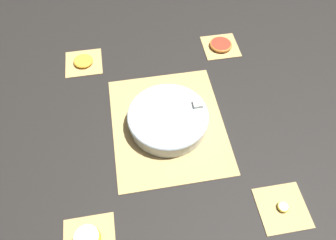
# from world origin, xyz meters

# --- Properties ---
(ground_plane) EXTENTS (6.00, 6.00, 0.00)m
(ground_plane) POSITION_xyz_m (0.00, 0.00, 0.00)
(ground_plane) COLOR black
(bamboo_mat_center) EXTENTS (0.44, 0.37, 0.01)m
(bamboo_mat_center) POSITION_xyz_m (-0.00, 0.00, 0.00)
(bamboo_mat_center) COLOR tan
(bamboo_mat_center) RESTS_ON ground_plane
(coaster_mat_near_left) EXTENTS (0.14, 0.14, 0.01)m
(coaster_mat_near_left) POSITION_xyz_m (-0.34, -0.27, 0.00)
(coaster_mat_near_left) COLOR tan
(coaster_mat_near_left) RESTS_ON ground_plane
(coaster_mat_far_left) EXTENTS (0.14, 0.14, 0.01)m
(coaster_mat_far_left) POSITION_xyz_m (-0.34, 0.27, 0.00)
(coaster_mat_far_left) COLOR tan
(coaster_mat_far_left) RESTS_ON ground_plane
(coaster_mat_far_right) EXTENTS (0.14, 0.14, 0.01)m
(coaster_mat_far_right) POSITION_xyz_m (0.34, 0.27, 0.00)
(coaster_mat_far_right) COLOR tan
(coaster_mat_far_right) RESTS_ON ground_plane
(fruit_salad_bowl) EXTENTS (0.26, 0.26, 0.07)m
(fruit_salad_bowl) POSITION_xyz_m (-0.00, 0.00, 0.04)
(fruit_salad_bowl) COLOR silver
(fruit_salad_bowl) RESTS_ON bamboo_mat_center
(apple_half) EXTENTS (0.07, 0.07, 0.04)m
(apple_half) POSITION_xyz_m (0.34, -0.27, 0.03)
(apple_half) COLOR gold
(apple_half) RESTS_ON coaster_mat_near_right
(orange_slice_whole) EXTENTS (0.07, 0.07, 0.01)m
(orange_slice_whole) POSITION_xyz_m (-0.34, -0.27, 0.01)
(orange_slice_whole) COLOR #F9A338
(orange_slice_whole) RESTS_ON coaster_mat_near_left
(banana_coin_single) EXTENTS (0.03, 0.03, 0.01)m
(banana_coin_single) POSITION_xyz_m (0.34, 0.27, 0.01)
(banana_coin_single) COLOR beige
(banana_coin_single) RESTS_ON coaster_mat_far_right
(grapefruit_slice) EXTENTS (0.09, 0.09, 0.01)m
(grapefruit_slice) POSITION_xyz_m (-0.34, 0.27, 0.01)
(grapefruit_slice) COLOR red
(grapefruit_slice) RESTS_ON coaster_mat_far_left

